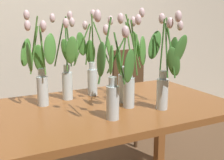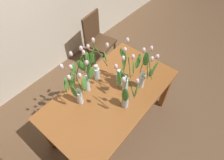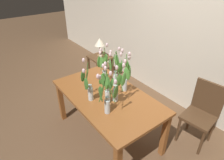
{
  "view_description": "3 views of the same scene",
  "coord_description": "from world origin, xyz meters",
  "px_view_note": "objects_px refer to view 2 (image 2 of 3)",
  "views": [
    {
      "loc": [
        -0.7,
        -1.52,
        1.28
      ],
      "look_at": [
        0.09,
        0.03,
        0.89
      ],
      "focal_mm": 46.27,
      "sensor_mm": 36.0,
      "label": 1
    },
    {
      "loc": [
        -0.96,
        -0.81,
        2.46
      ],
      "look_at": [
        0.04,
        0.02,
        0.92
      ],
      "focal_mm": 29.85,
      "sensor_mm": 36.0,
      "label": 2
    },
    {
      "loc": [
        1.76,
        -1.23,
        2.26
      ],
      "look_at": [
        0.05,
        0.05,
        0.98
      ],
      "focal_mm": 30.97,
      "sensor_mm": 36.0,
      "label": 3
    }
  ],
  "objects_px": {
    "tulip_vase_2": "(95,66)",
    "tulip_vase_3": "(121,71)",
    "tulip_vase_5": "(76,90)",
    "dining_table": "(111,97)",
    "tulip_vase_6": "(145,72)",
    "dining_chair": "(97,38)",
    "tulip_vase_1": "(85,77)",
    "tulip_vase_4": "(125,79)",
    "tulip_vase_0": "(127,98)"
  },
  "relations": [
    {
      "from": "tulip_vase_1",
      "to": "tulip_vase_4",
      "type": "height_order",
      "value": "tulip_vase_1"
    },
    {
      "from": "tulip_vase_3",
      "to": "tulip_vase_4",
      "type": "xyz_separation_m",
      "value": [
        -0.07,
        -0.12,
        0.01
      ]
    },
    {
      "from": "tulip_vase_1",
      "to": "tulip_vase_4",
      "type": "xyz_separation_m",
      "value": [
        0.26,
        -0.35,
        -0.01
      ]
    },
    {
      "from": "tulip_vase_2",
      "to": "dining_table",
      "type": "bearing_deg",
      "value": -100.77
    },
    {
      "from": "tulip_vase_0",
      "to": "tulip_vase_3",
      "type": "distance_m",
      "value": 0.36
    },
    {
      "from": "tulip_vase_6",
      "to": "dining_chair",
      "type": "bearing_deg",
      "value": 66.44
    },
    {
      "from": "tulip_vase_0",
      "to": "tulip_vase_3",
      "type": "relative_size",
      "value": 0.97
    },
    {
      "from": "tulip_vase_0",
      "to": "tulip_vase_4",
      "type": "bearing_deg",
      "value": 42.55
    },
    {
      "from": "tulip_vase_0",
      "to": "tulip_vase_1",
      "type": "height_order",
      "value": "tulip_vase_1"
    },
    {
      "from": "dining_chair",
      "to": "tulip_vase_1",
      "type": "bearing_deg",
      "value": -142.32
    },
    {
      "from": "tulip_vase_4",
      "to": "tulip_vase_2",
      "type": "bearing_deg",
      "value": 100.88
    },
    {
      "from": "tulip_vase_0",
      "to": "tulip_vase_5",
      "type": "distance_m",
      "value": 0.52
    },
    {
      "from": "dining_table",
      "to": "tulip_vase_6",
      "type": "distance_m",
      "value": 0.5
    },
    {
      "from": "tulip_vase_0",
      "to": "tulip_vase_4",
      "type": "relative_size",
      "value": 1.02
    },
    {
      "from": "tulip_vase_1",
      "to": "tulip_vase_5",
      "type": "xyz_separation_m",
      "value": [
        -0.18,
        -0.07,
        0.01
      ]
    },
    {
      "from": "tulip_vase_0",
      "to": "tulip_vase_2",
      "type": "relative_size",
      "value": 0.98
    },
    {
      "from": "tulip_vase_4",
      "to": "tulip_vase_5",
      "type": "distance_m",
      "value": 0.52
    },
    {
      "from": "tulip_vase_5",
      "to": "tulip_vase_4",
      "type": "bearing_deg",
      "value": -32.51
    },
    {
      "from": "tulip_vase_6",
      "to": "dining_table",
      "type": "bearing_deg",
      "value": 145.22
    },
    {
      "from": "dining_table",
      "to": "tulip_vase_6",
      "type": "relative_size",
      "value": 2.83
    },
    {
      "from": "tulip_vase_0",
      "to": "tulip_vase_4",
      "type": "distance_m",
      "value": 0.23
    },
    {
      "from": "tulip_vase_5",
      "to": "tulip_vase_6",
      "type": "xyz_separation_m",
      "value": [
        0.63,
        -0.4,
        0.01
      ]
    },
    {
      "from": "tulip_vase_0",
      "to": "tulip_vase_6",
      "type": "xyz_separation_m",
      "value": [
        0.36,
        0.03,
        0.06
      ]
    },
    {
      "from": "tulip_vase_5",
      "to": "tulip_vase_6",
      "type": "distance_m",
      "value": 0.75
    },
    {
      "from": "tulip_vase_4",
      "to": "tulip_vase_6",
      "type": "bearing_deg",
      "value": -32.52
    },
    {
      "from": "tulip_vase_2",
      "to": "tulip_vase_3",
      "type": "bearing_deg",
      "value": -60.27
    },
    {
      "from": "dining_chair",
      "to": "dining_table",
      "type": "bearing_deg",
      "value": -129.99
    },
    {
      "from": "tulip_vase_0",
      "to": "tulip_vase_3",
      "type": "height_order",
      "value": "tulip_vase_3"
    },
    {
      "from": "tulip_vase_1",
      "to": "tulip_vase_6",
      "type": "relative_size",
      "value": 1.01
    },
    {
      "from": "dining_table",
      "to": "tulip_vase_0",
      "type": "bearing_deg",
      "value": -100.1
    },
    {
      "from": "tulip_vase_2",
      "to": "tulip_vase_5",
      "type": "bearing_deg",
      "value": -166.95
    },
    {
      "from": "tulip_vase_6",
      "to": "tulip_vase_0",
      "type": "bearing_deg",
      "value": -175.0
    },
    {
      "from": "tulip_vase_1",
      "to": "tulip_vase_4",
      "type": "bearing_deg",
      "value": -53.51
    },
    {
      "from": "tulip_vase_1",
      "to": "tulip_vase_6",
      "type": "bearing_deg",
      "value": -46.34
    },
    {
      "from": "tulip_vase_3",
      "to": "tulip_vase_5",
      "type": "relative_size",
      "value": 1.03
    },
    {
      "from": "tulip_vase_3",
      "to": "tulip_vase_4",
      "type": "relative_size",
      "value": 1.06
    },
    {
      "from": "tulip_vase_0",
      "to": "dining_chair",
      "type": "relative_size",
      "value": 0.61
    },
    {
      "from": "tulip_vase_3",
      "to": "tulip_vase_5",
      "type": "distance_m",
      "value": 0.54
    },
    {
      "from": "tulip_vase_2",
      "to": "tulip_vase_6",
      "type": "xyz_separation_m",
      "value": [
        0.26,
        -0.49,
        0.01
      ]
    },
    {
      "from": "tulip_vase_5",
      "to": "tulip_vase_6",
      "type": "relative_size",
      "value": 1.01
    },
    {
      "from": "dining_table",
      "to": "tulip_vase_0",
      "type": "distance_m",
      "value": 0.37
    },
    {
      "from": "tulip_vase_0",
      "to": "tulip_vase_6",
      "type": "relative_size",
      "value": 1.0
    },
    {
      "from": "tulip_vase_1",
      "to": "tulip_vase_4",
      "type": "distance_m",
      "value": 0.43
    },
    {
      "from": "tulip_vase_1",
      "to": "dining_table",
      "type": "bearing_deg",
      "value": -61.83
    },
    {
      "from": "tulip_vase_2",
      "to": "dining_chair",
      "type": "bearing_deg",
      "value": 42.88
    },
    {
      "from": "tulip_vase_1",
      "to": "tulip_vase_5",
      "type": "bearing_deg",
      "value": -160.14
    },
    {
      "from": "dining_table",
      "to": "dining_chair",
      "type": "xyz_separation_m",
      "value": [
        0.85,
        1.01,
        -0.12
      ]
    },
    {
      "from": "tulip_vase_6",
      "to": "dining_chair",
      "type": "xyz_separation_m",
      "value": [
        0.54,
        1.23,
        -0.45
      ]
    },
    {
      "from": "tulip_vase_4",
      "to": "tulip_vase_6",
      "type": "distance_m",
      "value": 0.23
    },
    {
      "from": "tulip_vase_3",
      "to": "dining_chair",
      "type": "relative_size",
      "value": 0.63
    }
  ]
}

